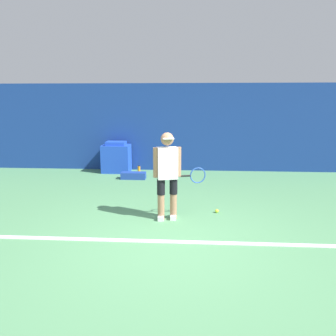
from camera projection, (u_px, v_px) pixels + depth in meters
ground_plane at (169, 242)px, 4.81m from camera, size 24.00×24.00×0.00m
back_wall at (180, 128)px, 9.54m from camera, size 24.00×0.10×2.52m
court_baseline at (169, 242)px, 4.82m from camera, size 21.60×0.10×0.01m
tennis_player at (168, 172)px, 5.59m from camera, size 0.90×0.36×1.52m
tennis_ball at (217, 211)px, 6.06m from camera, size 0.07×0.07×0.07m
covered_chair at (116, 158)px, 9.44m from camera, size 0.78×0.59×0.89m
equipment_bag at (133, 176)px, 8.66m from camera, size 0.65×0.26×0.18m
water_bottle at (139, 169)px, 9.36m from camera, size 0.08×0.08×0.22m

